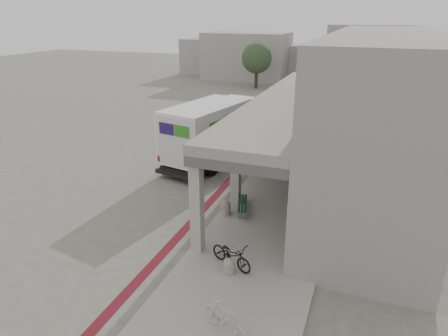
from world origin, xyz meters
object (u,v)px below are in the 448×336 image
at_px(fedex_truck, 216,129).
at_px(bicycle_cream, 224,319).
at_px(bench, 242,205).
at_px(utility_cabinet, 294,196).
at_px(bicycle_black, 231,255).

bearing_deg(fedex_truck, bicycle_cream, -55.93).
height_order(bench, utility_cabinet, utility_cabinet).
distance_m(fedex_truck, bicycle_cream, 13.25).
bearing_deg(utility_cabinet, fedex_truck, 130.09).
distance_m(bicycle_black, bicycle_cream, 2.89).
xyz_separation_m(fedex_truck, utility_cabinet, (5.30, -4.67, -1.10)).
distance_m(bench, bicycle_cream, 6.76).
bearing_deg(bicycle_cream, fedex_truck, 47.38).
bearing_deg(bicycle_black, utility_cabinet, 10.36).
height_order(fedex_truck, bicycle_black, fedex_truck).
bearing_deg(bicycle_black, bicycle_cream, -141.32).
xyz_separation_m(utility_cabinet, bicycle_cream, (-0.29, -7.54, -0.10)).
xyz_separation_m(utility_cabinet, bicycle_black, (-1.07, -4.76, -0.12)).
xyz_separation_m(bench, utility_cabinet, (1.93, 0.98, 0.27)).
distance_m(bench, bicycle_black, 3.87).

